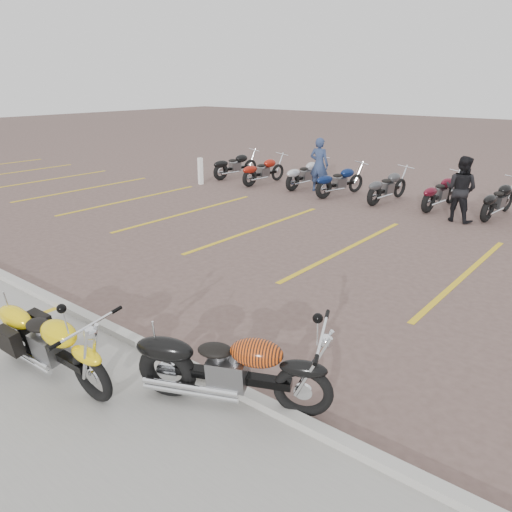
% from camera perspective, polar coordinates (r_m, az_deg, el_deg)
% --- Properties ---
extents(ground, '(100.00, 100.00, 0.00)m').
position_cam_1_polar(ground, '(8.87, -2.36, -5.60)').
color(ground, brown).
rests_on(ground, ground).
extents(curb, '(60.00, 0.18, 0.12)m').
position_cam_1_polar(curb, '(7.63, -12.47, -10.02)').
color(curb, '#ADAAA3').
rests_on(curb, ground).
extents(parking_stripes, '(38.00, 5.50, 0.01)m').
position_cam_1_polar(parking_stripes, '(11.95, 10.39, 0.84)').
color(parking_stripes, gold).
rests_on(parking_stripes, ground).
extents(yellow_cruiser, '(2.36, 0.36, 0.97)m').
position_cam_1_polar(yellow_cruiser, '(7.16, -22.13, -9.32)').
color(yellow_cruiser, black).
rests_on(yellow_cruiser, ground).
extents(flame_cruiser, '(2.27, 1.13, 1.00)m').
position_cam_1_polar(flame_cruiser, '(6.12, -3.15, -12.79)').
color(flame_cruiser, black).
rests_on(flame_cruiser, ground).
extents(person_a, '(0.75, 0.55, 1.88)m').
position_cam_1_polar(person_a, '(17.93, 7.22, 10.31)').
color(person_a, navy).
rests_on(person_a, ground).
extents(person_b, '(0.96, 0.79, 1.82)m').
position_cam_1_polar(person_b, '(14.98, 22.37, 7.08)').
color(person_b, black).
rests_on(person_b, ground).
extents(bollard, '(0.18, 0.18, 1.00)m').
position_cam_1_polar(bollard, '(19.22, -6.37, 9.62)').
color(bollard, white).
rests_on(bollard, ground).
extents(bg_bike_row, '(20.72, 2.07, 1.10)m').
position_cam_1_polar(bg_bike_row, '(15.76, 25.71, 5.82)').
color(bg_bike_row, black).
rests_on(bg_bike_row, ground).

